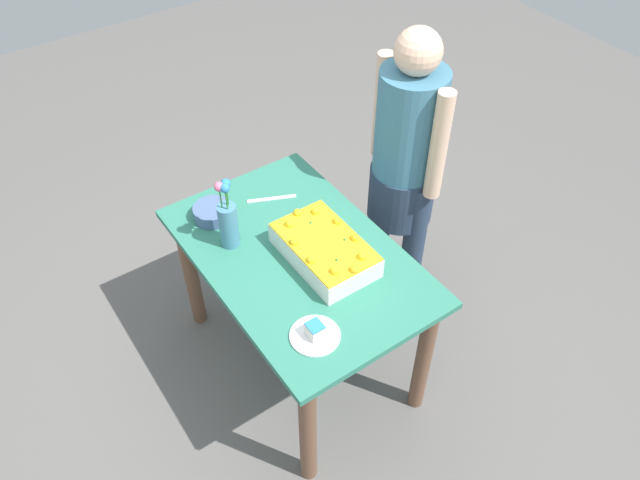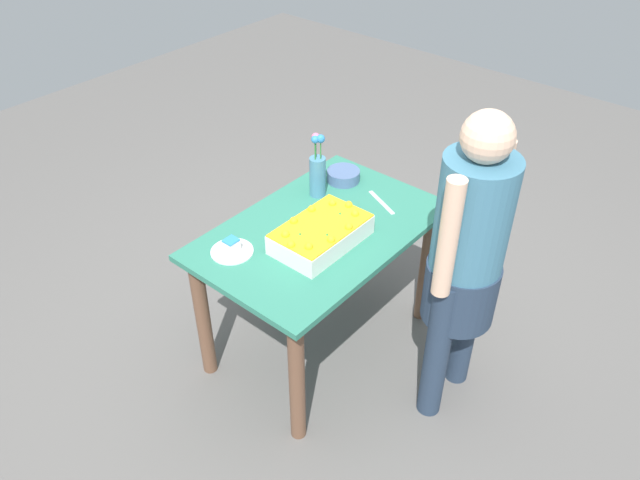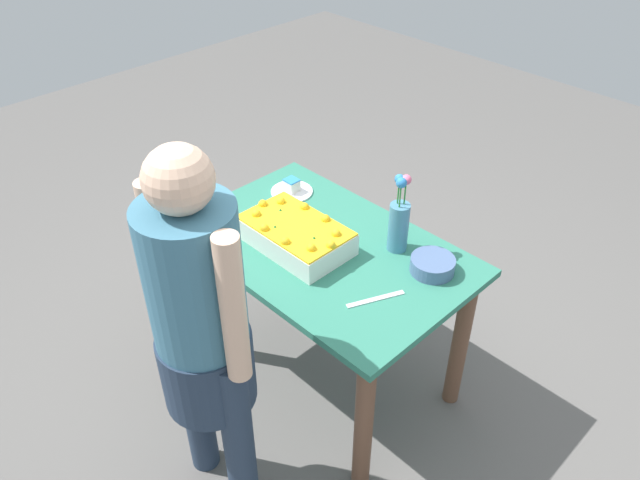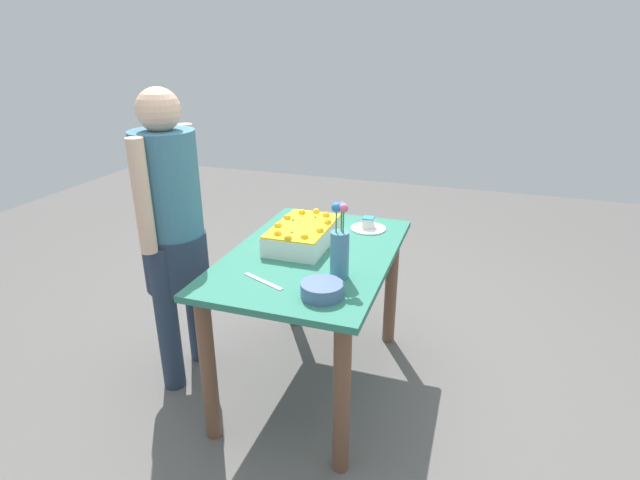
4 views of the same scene
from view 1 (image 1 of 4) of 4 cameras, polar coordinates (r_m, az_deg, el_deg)
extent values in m
plane|color=#605D5A|center=(3.15, -1.69, -10.67)|extent=(8.00, 8.00, 0.00)
cube|color=#307A63|center=(2.59, -2.03, -1.49)|extent=(1.17, 0.75, 0.03)
cylinder|color=brown|center=(3.09, -11.74, -2.93)|extent=(0.07, 0.07, 0.71)
cylinder|color=brown|center=(2.54, -1.12, -17.04)|extent=(0.07, 0.07, 0.71)
cylinder|color=brown|center=(3.27, -2.38, 1.45)|extent=(0.07, 0.07, 0.71)
cylinder|color=brown|center=(2.76, 9.45, -10.53)|extent=(0.07, 0.07, 0.71)
cube|color=white|center=(2.53, 0.41, -0.94)|extent=(0.44, 0.27, 0.09)
cube|color=yellow|center=(2.49, 0.42, -0.13)|extent=(0.43, 0.26, 0.01)
sphere|color=yellow|center=(2.38, 3.14, -2.72)|extent=(0.04, 0.04, 0.04)
sphere|color=yellow|center=(2.43, 3.85, -1.53)|extent=(0.04, 0.04, 0.04)
sphere|color=yellow|center=(2.50, 3.22, 0.19)|extent=(0.04, 0.04, 0.04)
sphere|color=yellow|center=(2.57, 1.59, 1.75)|extent=(0.04, 0.04, 0.04)
sphere|color=yellow|center=(2.61, -0.40, 2.60)|extent=(0.04, 0.04, 0.04)
sphere|color=yellow|center=(2.60, -2.07, 2.50)|extent=(0.04, 0.04, 0.04)
sphere|color=yellow|center=(2.55, -2.84, 1.47)|extent=(0.04, 0.04, 0.04)
sphere|color=yellow|center=(2.48, -2.40, -0.17)|extent=(0.04, 0.04, 0.04)
sphere|color=yellow|center=(2.41, -0.83, -1.84)|extent=(0.04, 0.04, 0.04)
sphere|color=yellow|center=(2.37, 1.32, -2.84)|extent=(0.04, 0.04, 0.04)
cone|color=#2D8438|center=(2.41, 1.53, -1.81)|extent=(0.02, 0.02, 0.02)
cone|color=#2D8438|center=(2.56, -0.88, 1.60)|extent=(0.02, 0.02, 0.02)
cone|color=#2D8438|center=(2.49, 2.27, 0.05)|extent=(0.02, 0.02, 0.02)
cylinder|color=white|center=(2.30, -0.46, -8.74)|extent=(0.19, 0.19, 0.01)
cube|color=white|center=(2.28, -0.46, -8.28)|extent=(0.06, 0.06, 0.05)
cube|color=#2F85CC|center=(2.25, -0.47, -7.83)|extent=(0.06, 0.06, 0.01)
cube|color=silver|center=(2.84, -4.44, 3.79)|extent=(0.11, 0.21, 0.00)
cylinder|color=teal|center=(2.58, -8.35, 1.33)|extent=(0.08, 0.08, 0.21)
cylinder|color=#2D8438|center=(2.46, -8.57, 3.75)|extent=(0.01, 0.01, 0.11)
sphere|color=#2E7EC5|center=(2.43, -8.70, 4.70)|extent=(0.04, 0.04, 0.04)
cylinder|color=#2D8438|center=(2.48, -8.49, 4.16)|extent=(0.01, 0.01, 0.11)
sphere|color=#2C7DC8|center=(2.45, -8.62, 5.11)|extent=(0.04, 0.04, 0.04)
cylinder|color=#2D8438|center=(2.47, -9.08, 3.88)|extent=(0.01, 0.01, 0.11)
sphere|color=pink|center=(2.44, -9.22, 4.83)|extent=(0.04, 0.04, 0.04)
cylinder|color=#4E6793|center=(2.76, -9.78, 2.52)|extent=(0.17, 0.17, 0.06)
cylinder|color=#26364C|center=(3.27, 5.55, 1.99)|extent=(0.11, 0.11, 0.78)
cylinder|color=#26364C|center=(3.13, 8.52, -0.67)|extent=(0.11, 0.11, 0.78)
cylinder|color=#26364C|center=(3.02, 7.44, 4.37)|extent=(0.32, 0.31, 0.28)
cylinder|color=teal|center=(2.79, 8.17, 10.33)|extent=(0.30, 0.30, 0.52)
sphere|color=beige|center=(2.61, 8.97, 16.68)|extent=(0.20, 0.20, 0.20)
cylinder|color=beige|center=(2.90, 5.71, 12.10)|extent=(0.08, 0.08, 0.52)
cylinder|color=beige|center=(2.68, 10.80, 8.40)|extent=(0.08, 0.08, 0.52)
camera|label=2|loc=(2.47, 66.07, 16.98)|focal=35.00mm
camera|label=3|loc=(3.77, 5.07, 39.26)|focal=35.00mm
camera|label=4|loc=(3.69, -33.42, 24.04)|focal=28.00mm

